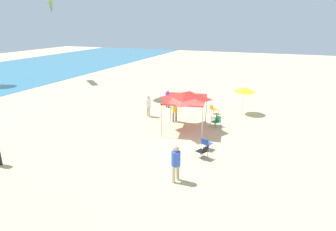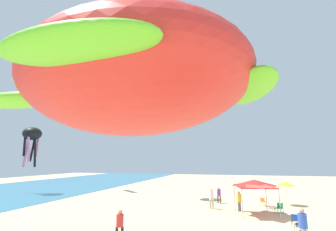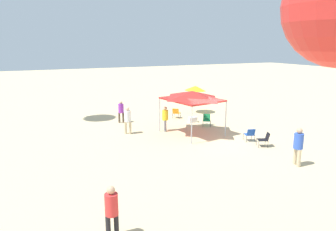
% 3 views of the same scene
% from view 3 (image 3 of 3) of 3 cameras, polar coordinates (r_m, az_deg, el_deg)
% --- Properties ---
extents(ground, '(120.00, 120.00, 0.10)m').
position_cam_3_polar(ground, '(19.93, 8.00, -4.45)').
color(ground, '#D6BC8C').
extents(canopy_tent, '(3.87, 3.40, 2.83)m').
position_cam_3_polar(canopy_tent, '(20.56, 4.30, 3.52)').
color(canopy_tent, '#B7B7BC').
rests_on(canopy_tent, ground).
extents(beach_umbrella, '(1.76, 1.77, 2.35)m').
position_cam_3_polar(beach_umbrella, '(27.05, 4.87, 4.84)').
color(beach_umbrella, silver).
rests_on(beach_umbrella, ground).
extents(folding_chair_facing_ocean, '(0.75, 0.68, 0.82)m').
position_cam_3_polar(folding_chair_facing_ocean, '(19.92, 14.35, -3.17)').
color(folding_chair_facing_ocean, black).
rests_on(folding_chair_facing_ocean, ground).
extents(folding_chair_near_cooler, '(0.81, 0.80, 0.82)m').
position_cam_3_polar(folding_chair_near_cooler, '(25.25, 1.45, 0.57)').
color(folding_chair_near_cooler, black).
rests_on(folding_chair_near_cooler, ground).
extents(folding_chair_left_of_tent, '(0.80, 0.76, 0.82)m').
position_cam_3_polar(folding_chair_left_of_tent, '(23.16, 6.89, -0.64)').
color(folding_chair_left_of_tent, black).
rests_on(folding_chair_left_of_tent, ground).
extents(folding_chair_right_of_tent, '(0.73, 0.78, 0.82)m').
position_cam_3_polar(folding_chair_right_of_tent, '(19.17, 16.75, -3.94)').
color(folding_chair_right_of_tent, black).
rests_on(folding_chair_right_of_tent, ground).
extents(cooler_box, '(0.48, 0.66, 0.40)m').
position_cam_3_polar(cooler_box, '(24.11, 4.41, -0.72)').
color(cooler_box, white).
rests_on(cooler_box, ground).
extents(person_by_tent, '(0.41, 0.40, 1.68)m').
position_cam_3_polar(person_by_tent, '(21.45, -0.50, -0.23)').
color(person_by_tent, slate).
rests_on(person_by_tent, ground).
extents(person_beachcomber, '(0.40, 0.41, 1.67)m').
position_cam_3_polar(person_beachcomber, '(23.95, -8.34, 1.01)').
color(person_beachcomber, brown).
rests_on(person_beachcomber, ground).
extents(person_far_stroller, '(0.49, 0.45, 1.89)m').
position_cam_3_polar(person_far_stroller, '(16.60, 22.14, -4.63)').
color(person_far_stroller, '#C6B28C').
rests_on(person_far_stroller, ground).
extents(person_watching_sky, '(0.43, 0.43, 1.80)m').
position_cam_3_polar(person_watching_sky, '(20.93, -7.19, -0.45)').
color(person_watching_sky, '#C6B28C').
rests_on(person_watching_sky, ground).
extents(person_kite_handler, '(0.40, 0.43, 1.70)m').
position_cam_3_polar(person_kite_handler, '(10.10, -9.99, -15.86)').
color(person_kite_handler, black).
rests_on(person_kite_handler, ground).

